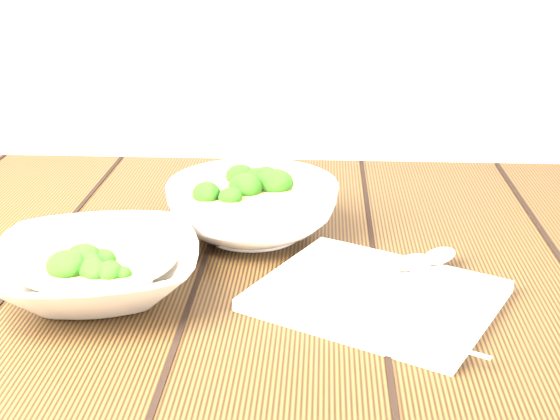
% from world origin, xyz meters
% --- Properties ---
extents(table, '(1.20, 0.80, 0.75)m').
position_xyz_m(table, '(0.00, 0.00, 0.63)').
color(table, '#32200E').
rests_on(table, ground).
extents(soup_bowl_front, '(0.26, 0.26, 0.06)m').
position_xyz_m(soup_bowl_front, '(-0.12, -0.09, 0.78)').
color(soup_bowl_front, silver).
rests_on(soup_bowl_front, table).
extents(soup_bowl_back, '(0.24, 0.24, 0.08)m').
position_xyz_m(soup_bowl_back, '(0.03, 0.08, 0.79)').
color(soup_bowl_back, silver).
rests_on(soup_bowl_back, table).
extents(trivet, '(0.12, 0.12, 0.02)m').
position_xyz_m(trivet, '(0.00, 0.07, 0.76)').
color(trivet, black).
rests_on(trivet, table).
extents(napkin, '(0.30, 0.28, 0.01)m').
position_xyz_m(napkin, '(0.18, -0.10, 0.76)').
color(napkin, beige).
rests_on(napkin, table).
extents(spoon_left, '(0.14, 0.16, 0.01)m').
position_xyz_m(spoon_left, '(0.19, -0.06, 0.77)').
color(spoon_left, '#A49E91').
rests_on(spoon_left, napkin).
extents(spoon_right, '(0.13, 0.17, 0.01)m').
position_xyz_m(spoon_right, '(0.23, -0.04, 0.77)').
color(spoon_right, '#A49E91').
rests_on(spoon_right, napkin).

